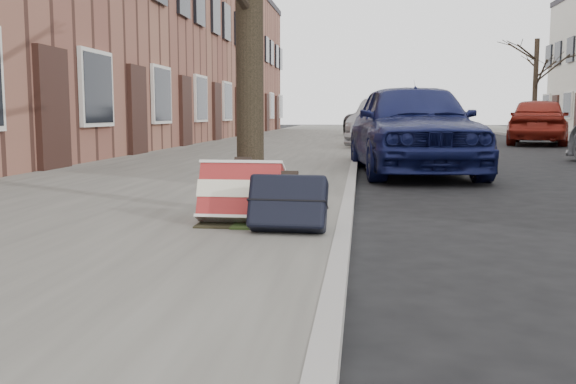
# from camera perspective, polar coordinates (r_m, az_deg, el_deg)

# --- Properties ---
(ground) EXTENTS (120.00, 120.00, 0.00)m
(ground) POSITION_cam_1_polar(r_m,az_deg,el_deg) (4.33, 21.49, -7.05)
(ground) COLOR black
(ground) RESTS_ON ground
(near_sidewalk) EXTENTS (5.00, 70.00, 0.12)m
(near_sidewalk) POSITION_cam_1_polar(r_m,az_deg,el_deg) (19.25, -1.17, 4.08)
(near_sidewalk) COLOR slate
(near_sidewalk) RESTS_ON ground
(house_near) EXTENTS (6.80, 40.00, 7.00)m
(house_near) POSITION_cam_1_polar(r_m,az_deg,el_deg) (21.92, -16.72, 13.15)
(house_near) COLOR brown
(house_near) RESTS_ON ground
(dirt_patch) EXTENTS (0.85, 0.85, 0.02)m
(dirt_patch) POSITION_cam_1_polar(r_m,az_deg,el_deg) (5.40, -2.94, -2.48)
(dirt_patch) COLOR black
(dirt_patch) RESTS_ON near_sidewalk
(suitcase_red) EXTENTS (0.67, 0.38, 0.51)m
(suitcase_red) POSITION_cam_1_polar(r_m,az_deg,el_deg) (5.22, -4.23, -0.05)
(suitcase_red) COLOR maroon
(suitcase_red) RESTS_ON near_sidewalk
(suitcase_navy) EXTENTS (0.61, 0.38, 0.46)m
(suitcase_navy) POSITION_cam_1_polar(r_m,az_deg,el_deg) (4.82, -0.01, -0.93)
(suitcase_navy) COLOR black
(suitcase_navy) RESTS_ON near_sidewalk
(car_near_front) EXTENTS (2.34, 4.84, 1.59)m
(car_near_front) POSITION_cam_1_polar(r_m,az_deg,el_deg) (11.21, 10.97, 5.70)
(car_near_front) COLOR #121749
(car_near_front) RESTS_ON ground
(car_near_mid) EXTENTS (2.53, 4.71, 1.47)m
(car_near_mid) POSITION_cam_1_polar(r_m,az_deg,el_deg) (18.95, 9.00, 6.00)
(car_near_mid) COLOR #A1A3A8
(car_near_mid) RESTS_ON ground
(car_near_back) EXTENTS (3.53, 5.28, 1.35)m
(car_near_back) POSITION_cam_1_polar(r_m,az_deg,el_deg) (26.50, 8.41, 6.11)
(car_near_back) COLOR #323236
(car_near_back) RESTS_ON ground
(car_far_back) EXTENTS (3.04, 4.96, 1.58)m
(car_far_back) POSITION_cam_1_polar(r_m,az_deg,el_deg) (23.26, 21.37, 5.89)
(car_far_back) COLOR maroon
(car_far_back) RESTS_ON ground
(tree_far_c) EXTENTS (0.23, 0.23, 4.51)m
(tree_far_c) POSITION_cam_1_polar(r_m,az_deg,el_deg) (33.64, 21.12, 8.78)
(tree_far_c) COLOR black
(tree_far_c) RESTS_ON far_sidewalk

